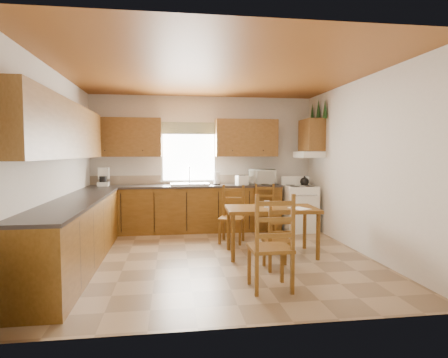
{
  "coord_description": "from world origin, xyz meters",
  "views": [
    {
      "loc": [
        -0.66,
        -5.42,
        1.55
      ],
      "look_at": [
        0.15,
        0.3,
        1.15
      ],
      "focal_mm": 30.0,
      "sensor_mm": 36.0,
      "label": 1
    }
  ],
  "objects": [
    {
      "name": "floor",
      "position": [
        0.0,
        0.0,
        0.0
      ],
      "size": [
        4.5,
        4.5,
        0.0
      ],
      "primitive_type": "plane",
      "color": "#907554",
      "rests_on": "ground"
    },
    {
      "name": "ceiling",
      "position": [
        0.0,
        0.0,
        2.7
      ],
      "size": [
        4.5,
        4.5,
        0.0
      ],
      "primitive_type": "plane",
      "color": "brown",
      "rests_on": "floor"
    },
    {
      "name": "wall_left",
      "position": [
        -2.25,
        0.0,
        1.35
      ],
      "size": [
        4.5,
        4.5,
        0.0
      ],
      "primitive_type": "plane",
      "color": "silver",
      "rests_on": "floor"
    },
    {
      "name": "wall_right",
      "position": [
        2.25,
        0.0,
        1.35
      ],
      "size": [
        4.5,
        4.5,
        0.0
      ],
      "primitive_type": "plane",
      "color": "silver",
      "rests_on": "floor"
    },
    {
      "name": "wall_back",
      "position": [
        0.0,
        2.25,
        1.35
      ],
      "size": [
        4.5,
        4.5,
        0.0
      ],
      "primitive_type": "plane",
      "color": "silver",
      "rests_on": "floor"
    },
    {
      "name": "wall_front",
      "position": [
        0.0,
        -2.25,
        1.35
      ],
      "size": [
        4.5,
        4.5,
        0.0
      ],
      "primitive_type": "plane",
      "color": "silver",
      "rests_on": "floor"
    },
    {
      "name": "lower_cab_back",
      "position": [
        -0.38,
        1.95,
        0.44
      ],
      "size": [
        3.75,
        0.6,
        0.88
      ],
      "primitive_type": "cube",
      "color": "brown",
      "rests_on": "floor"
    },
    {
      "name": "lower_cab_left",
      "position": [
        -1.95,
        -0.15,
        0.44
      ],
      "size": [
        0.6,
        3.6,
        0.88
      ],
      "primitive_type": "cube",
      "color": "brown",
      "rests_on": "floor"
    },
    {
      "name": "counter_back",
      "position": [
        -0.38,
        1.95,
        0.9
      ],
      "size": [
        3.75,
        0.63,
        0.04
      ],
      "primitive_type": "cube",
      "color": "#332C2A",
      "rests_on": "lower_cab_back"
    },
    {
      "name": "counter_left",
      "position": [
        -1.95,
        -0.15,
        0.9
      ],
      "size": [
        0.63,
        3.6,
        0.04
      ],
      "primitive_type": "cube",
      "color": "#332C2A",
      "rests_on": "lower_cab_left"
    },
    {
      "name": "backsplash",
      "position": [
        -0.38,
        2.24,
        1.01
      ],
      "size": [
        3.75,
        0.01,
        0.18
      ],
      "primitive_type": "cube",
      "color": "gray",
      "rests_on": "counter_back"
    },
    {
      "name": "upper_cab_back_left",
      "position": [
        -1.55,
        2.08,
        1.85
      ],
      "size": [
        1.41,
        0.33,
        0.75
      ],
      "primitive_type": "cube",
      "color": "brown",
      "rests_on": "wall_back"
    },
    {
      "name": "upper_cab_back_right",
      "position": [
        0.86,
        2.08,
        1.85
      ],
      "size": [
        1.25,
        0.33,
        0.75
      ],
      "primitive_type": "cube",
      "color": "brown",
      "rests_on": "wall_back"
    },
    {
      "name": "upper_cab_left",
      "position": [
        -2.08,
        -0.15,
        1.85
      ],
      "size": [
        0.33,
        3.6,
        0.75
      ],
      "primitive_type": "cube",
      "color": "brown",
      "rests_on": "wall_left"
    },
    {
      "name": "upper_cab_stove",
      "position": [
        2.08,
        1.65,
        1.9
      ],
      "size": [
        0.33,
        0.62,
        0.62
      ],
      "primitive_type": "cube",
      "color": "brown",
      "rests_on": "wall_right"
    },
    {
      "name": "range_hood",
      "position": [
        2.03,
        1.65,
        1.52
      ],
      "size": [
        0.44,
        0.62,
        0.12
      ],
      "primitive_type": "cube",
      "color": "white",
      "rests_on": "wall_right"
    },
    {
      "name": "window_frame",
      "position": [
        -0.3,
        2.22,
        1.55
      ],
      "size": [
        1.13,
        0.02,
        1.18
      ],
      "primitive_type": "cube",
      "color": "white",
      "rests_on": "wall_back"
    },
    {
      "name": "window_pane",
      "position": [
        -0.3,
        2.21,
        1.55
      ],
      "size": [
        1.05,
        0.01,
        1.1
      ],
      "primitive_type": "cube",
      "color": "white",
      "rests_on": "wall_back"
    },
    {
      "name": "window_valance",
      "position": [
        -0.3,
        2.19,
        2.05
      ],
      "size": [
        1.19,
        0.01,
        0.24
      ],
      "primitive_type": "cube",
      "color": "#415934",
      "rests_on": "wall_back"
    },
    {
      "name": "sink_basin",
      "position": [
        -0.3,
        1.95,
        0.94
      ],
      "size": [
        0.75,
        0.45,
        0.04
      ],
      "primitive_type": "cube",
      "color": "silver",
      "rests_on": "counter_back"
    },
    {
      "name": "pine_decal_a",
      "position": [
        2.21,
        1.33,
        2.38
      ],
      "size": [
        0.22,
        0.22,
        0.36
      ],
      "primitive_type": "cone",
      "color": "#1A411C",
      "rests_on": "wall_right"
    },
    {
      "name": "pine_decal_b",
      "position": [
        2.21,
        1.65,
        2.42
      ],
      "size": [
        0.22,
        0.22,
        0.36
      ],
      "primitive_type": "cone",
      "color": "#1A411C",
      "rests_on": "wall_right"
    },
    {
      "name": "pine_decal_c",
      "position": [
        2.21,
        1.97,
        2.38
      ],
      "size": [
        0.22,
        0.22,
        0.36
      ],
      "primitive_type": "cone",
      "color": "#1A411C",
      "rests_on": "wall_right"
    },
    {
      "name": "stove",
      "position": [
        1.86,
        1.67,
        0.44
      ],
      "size": [
        0.6,
        0.62,
        0.88
      ],
      "primitive_type": "cube",
      "rotation": [
        0.0,
        0.0,
        -0.0
      ],
      "color": "white",
      "rests_on": "floor"
    },
    {
      "name": "coffeemaker",
      "position": [
        -1.95,
        1.97,
        1.08
      ],
      "size": [
        0.22,
        0.25,
        0.32
      ],
      "primitive_type": "cube",
      "rotation": [
        0.0,
        0.0,
        0.16
      ],
      "color": "white",
      "rests_on": "counter_back"
    },
    {
      "name": "paper_towel",
      "position": [
        0.24,
        1.94,
        1.05
      ],
      "size": [
        0.11,
        0.11,
        0.26
      ],
      "primitive_type": "cylinder",
      "rotation": [
        0.0,
        0.0,
        0.02
      ],
      "color": "white",
      "rests_on": "counter_back"
    },
    {
      "name": "toaster",
      "position": [
        0.73,
        1.86,
        1.01
      ],
      "size": [
        0.26,
        0.21,
        0.19
      ],
      "primitive_type": "cube",
      "rotation": [
        0.0,
        0.0,
        0.3
      ],
      "color": "white",
      "rests_on": "counter_back"
    },
    {
      "name": "microwave",
      "position": [
        1.16,
        1.93,
        1.07
      ],
      "size": [
        0.56,
        0.44,
        0.3
      ],
      "primitive_type": "imported",
      "rotation": [
        0.0,
        0.0,
        -0.16
      ],
      "color": "white",
      "rests_on": "counter_back"
    },
    {
      "name": "dining_table",
      "position": [
        0.84,
        0.04,
        0.36
      ],
      "size": [
        1.4,
        0.86,
        0.73
      ],
      "primitive_type": "cube",
      "rotation": [
        0.0,
        0.0,
        -0.06
      ],
      "color": "brown",
      "rests_on": "floor"
    },
    {
      "name": "chair_near_left",
      "position": [
        0.44,
        -1.36,
        0.55
      ],
      "size": [
        0.46,
        0.44,
        1.1
      ],
      "primitive_type": "cube",
      "rotation": [
        0.0,
        0.0,
        3.15
      ],
      "color": "brown",
      "rests_on": "floor"
    },
    {
      "name": "chair_near_right",
      "position": [
        0.75,
        -0.63,
        0.43
      ],
      "size": [
        0.37,
        0.35,
        0.86
      ],
      "primitive_type": "cube",
      "rotation": [
        0.0,
        0.0,
        3.17
      ],
      "color": "brown",
      "rests_on": "floor"
    },
    {
      "name": "chair_far_left",
      "position": [
        1.11,
        1.44,
        0.47
      ],
      "size": [
        0.44,
        0.42,
        0.95
      ],
      "primitive_type": "cube",
      "rotation": [
        0.0,
        0.0,
        -0.11
      ],
      "color": "brown",
      "rests_on": "floor"
    },
    {
      "name": "chair_far_right",
      "position": [
        0.37,
        0.9,
        0.49
      ],
      "size": [
        0.52,
        0.51,
        0.98
      ],
      "primitive_type": "cube",
      "rotation": [
        0.0,
        0.0,
        -0.35
      ],
      "color": "brown",
      "rests_on": "floor"
    },
    {
      "name": "table_paper",
      "position": [
        1.23,
        -0.12,
        0.73
      ],
      "size": [
        0.31,
        0.35,
        0.0
      ],
      "primitive_type": "cube",
      "rotation": [
        0.0,
        0.0,
        0.35
      ],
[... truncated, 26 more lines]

